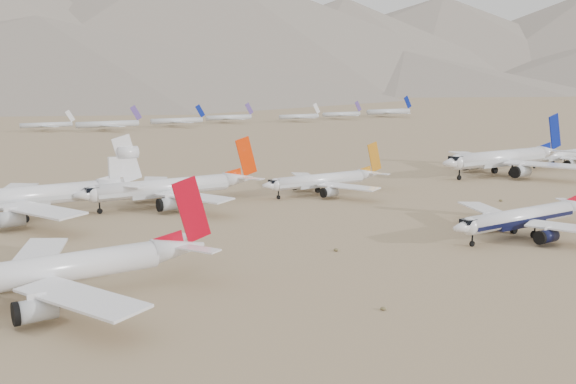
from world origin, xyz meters
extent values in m
plane|color=#7B6448|center=(0.00, 0.00, 0.00)|extent=(7000.00, 7000.00, 0.00)
cylinder|color=white|center=(9.21, 2.59, 4.25)|extent=(31.29, 3.70, 3.70)
cube|color=black|center=(9.21, 2.59, 3.79)|extent=(30.67, 3.75, 0.83)
sphere|color=white|center=(-6.44, 2.59, 4.25)|extent=(3.70, 3.70, 3.70)
cube|color=black|center=(-6.99, 2.59, 5.27)|extent=(2.59, 2.40, 0.92)
cone|color=white|center=(28.55, 2.59, 4.53)|extent=(7.82, 3.70, 3.70)
cube|color=white|center=(11.63, -8.38, 3.61)|extent=(12.09, 19.05, 0.58)
cylinder|color=black|center=(7.47, -5.10, 1.94)|extent=(4.35, 2.66, 2.66)
cube|color=white|center=(11.63, 13.57, 3.61)|extent=(12.09, 19.05, 0.58)
cube|color=white|center=(30.07, 6.19, 4.99)|extent=(4.97, 6.50, 0.22)
cylinder|color=black|center=(7.47, 10.29, 1.94)|extent=(4.35, 2.66, 2.66)
cylinder|color=black|center=(-5.51, 2.59, 0.55)|extent=(1.11, 0.46, 1.11)
cylinder|color=black|center=(10.51, 0.00, 0.78)|extent=(1.55, 0.92, 1.55)
cylinder|color=black|center=(10.51, 5.18, 0.78)|extent=(1.55, 0.92, 1.55)
cylinder|color=white|center=(-85.07, 14.60, 4.96)|extent=(35.99, 4.32, 4.32)
cone|color=white|center=(-62.82, 14.60, 5.29)|extent=(9.00, 4.32, 4.32)
cube|color=white|center=(-82.29, 1.95, 4.21)|extent=(13.90, 21.90, 0.67)
cube|color=white|center=(-61.07, 10.46, 5.83)|extent=(5.71, 7.47, 0.26)
cylinder|color=silver|center=(-87.07, 5.73, 2.26)|extent=(5.00, 3.11, 3.11)
cube|color=white|center=(-82.29, 27.26, 4.21)|extent=(13.90, 21.90, 0.67)
cube|color=white|center=(-61.07, 18.75, 5.83)|extent=(5.71, 7.47, 0.26)
cylinder|color=silver|center=(-87.07, 23.48, 2.26)|extent=(5.00, 3.11, 3.11)
cube|color=#B50216|center=(-60.32, 14.60, 11.51)|extent=(6.82, 0.35, 11.24)
cylinder|color=black|center=(-83.57, 11.58, 0.91)|extent=(1.81, 1.08, 1.81)
cylinder|color=black|center=(-83.57, 17.63, 0.91)|extent=(1.81, 1.08, 1.81)
cylinder|color=white|center=(77.50, 63.23, 5.98)|extent=(42.92, 5.20, 5.20)
cube|color=silver|center=(77.50, 63.23, 5.33)|extent=(42.06, 5.28, 1.17)
sphere|color=white|center=(56.04, 63.23, 5.98)|extent=(5.20, 5.20, 5.20)
cube|color=black|center=(55.26, 63.23, 7.41)|extent=(3.64, 3.38, 1.30)
cone|color=white|center=(104.02, 63.23, 6.37)|extent=(10.73, 5.20, 5.20)
cube|color=white|center=(80.81, 48.11, 5.07)|extent=(16.57, 26.12, 0.81)
cube|color=white|center=(106.11, 58.28, 7.02)|extent=(6.81, 8.91, 0.31)
cylinder|color=silver|center=(75.12, 52.62, 2.73)|extent=(5.96, 3.75, 3.75)
cube|color=white|center=(80.81, 78.35, 5.07)|extent=(16.57, 26.12, 0.81)
cube|color=white|center=(106.11, 68.18, 7.02)|extent=(6.81, 8.91, 0.31)
cylinder|color=silver|center=(75.12, 73.84, 2.73)|extent=(5.96, 3.75, 3.75)
cube|color=navy|center=(107.00, 63.23, 13.80)|extent=(8.13, 0.42, 13.40)
cylinder|color=black|center=(57.34, 63.23, 0.78)|extent=(1.56, 0.65, 1.56)
cylinder|color=black|center=(79.29, 59.59, 1.09)|extent=(2.18, 1.30, 2.18)
cylinder|color=black|center=(79.29, 66.87, 1.09)|extent=(2.18, 1.30, 2.18)
cylinder|color=white|center=(3.11, 66.55, 4.15)|extent=(29.68, 3.61, 3.61)
cube|color=silver|center=(3.11, 66.55, 3.70)|extent=(29.09, 3.66, 0.81)
sphere|color=white|center=(-11.74, 66.55, 4.15)|extent=(3.61, 3.61, 3.61)
cube|color=black|center=(-12.28, 66.55, 5.14)|extent=(2.53, 2.34, 0.90)
cone|color=white|center=(21.45, 66.55, 4.42)|extent=(7.42, 3.61, 3.61)
cube|color=white|center=(5.40, 56.09, 3.52)|extent=(11.46, 18.07, 0.56)
cube|color=white|center=(22.89, 63.12, 4.87)|extent=(4.71, 6.16, 0.22)
cylinder|color=silver|center=(1.46, 59.21, 1.89)|extent=(4.12, 2.60, 2.60)
cube|color=white|center=(5.40, 77.01, 3.52)|extent=(11.46, 18.07, 0.56)
cube|color=white|center=(22.89, 69.98, 4.87)|extent=(4.71, 6.16, 0.22)
cylinder|color=silver|center=(1.46, 73.90, 1.89)|extent=(4.12, 2.60, 2.60)
cube|color=#C77A17|center=(23.51, 66.55, 9.56)|extent=(5.63, 0.29, 9.27)
cylinder|color=black|center=(-10.83, 66.55, 0.54)|extent=(1.08, 0.45, 1.08)
cylinder|color=black|center=(4.34, 64.03, 0.76)|extent=(1.52, 0.90, 1.52)
cylinder|color=black|center=(4.34, 69.08, 0.76)|extent=(1.52, 0.90, 1.52)
cylinder|color=white|center=(-41.30, 74.18, 5.04)|extent=(35.88, 4.39, 4.39)
cube|color=silver|center=(-41.30, 74.18, 4.49)|extent=(35.16, 4.45, 0.99)
sphere|color=white|center=(-59.24, 74.18, 5.04)|extent=(4.39, 4.39, 4.39)
cube|color=black|center=(-59.90, 74.18, 6.25)|extent=(3.07, 2.85, 1.10)
cone|color=white|center=(-19.12, 74.18, 5.37)|extent=(8.97, 4.39, 4.39)
cube|color=white|center=(-38.53, 61.52, 4.28)|extent=(13.86, 21.84, 0.68)
cube|color=white|center=(-17.38, 70.04, 5.92)|extent=(5.69, 7.45, 0.26)
cylinder|color=silver|center=(-43.29, 65.29, 2.30)|extent=(4.98, 3.16, 3.16)
cube|color=white|center=(-38.53, 86.84, 4.28)|extent=(13.86, 21.84, 0.68)
cube|color=white|center=(-17.38, 78.33, 5.92)|extent=(5.69, 7.45, 0.26)
cylinder|color=silver|center=(-43.29, 83.07, 2.30)|extent=(4.98, 3.16, 3.16)
cube|color=#EC2E01|center=(-16.63, 74.18, 11.59)|extent=(6.80, 0.35, 11.20)
cylinder|color=black|center=(-58.14, 74.18, 0.66)|extent=(1.32, 0.55, 1.32)
cylinder|color=black|center=(-39.80, 71.11, 0.92)|extent=(1.84, 1.10, 1.84)
cylinder|color=black|center=(-39.80, 77.25, 0.92)|extent=(1.84, 1.10, 1.84)
cylinder|color=white|center=(-77.51, 76.86, 5.54)|extent=(40.25, 4.82, 4.82)
cube|color=silver|center=(-77.51, 76.86, 4.94)|extent=(39.44, 4.89, 1.08)
cone|color=white|center=(-52.63, 76.86, 5.90)|extent=(10.06, 4.82, 4.82)
cube|color=white|center=(-74.40, 62.71, 4.70)|extent=(15.54, 24.50, 0.75)
cube|color=white|center=(-50.67, 72.22, 6.51)|extent=(6.39, 8.35, 0.29)
cylinder|color=silver|center=(-79.74, 66.93, 2.53)|extent=(5.59, 3.47, 3.47)
cube|color=white|center=(-74.40, 91.00, 4.70)|extent=(15.54, 24.50, 0.75)
cube|color=white|center=(-50.67, 81.49, 6.51)|extent=(6.39, 8.35, 0.29)
cube|color=white|center=(-49.83, 76.86, 12.86)|extent=(7.63, 0.39, 12.57)
cylinder|color=white|center=(-49.56, 76.86, 14.41)|extent=(5.03, 3.12, 3.12)
cylinder|color=black|center=(-75.83, 73.48, 1.01)|extent=(2.02, 1.20, 2.02)
cylinder|color=black|center=(-75.83, 80.23, 1.01)|extent=(2.02, 1.20, 2.02)
cylinder|color=white|center=(115.70, 67.52, 3.99)|extent=(28.70, 3.47, 3.47)
cube|color=silver|center=(115.70, 67.52, 3.55)|extent=(28.13, 3.52, 0.78)
sphere|color=white|center=(101.35, 67.52, 3.99)|extent=(3.47, 3.47, 3.47)
cube|color=black|center=(100.83, 67.52, 4.94)|extent=(2.43, 2.25, 0.87)
cylinder|color=silver|center=(114.10, 60.43, 1.82)|extent=(3.99, 2.50, 2.50)
cube|color=white|center=(117.91, 77.63, 3.38)|extent=(11.08, 17.47, 0.54)
cylinder|color=silver|center=(114.10, 74.61, 1.82)|extent=(3.99, 2.50, 2.50)
cylinder|color=black|center=(102.21, 67.52, 0.52)|extent=(1.04, 0.43, 1.04)
cylinder|color=black|center=(116.89, 65.10, 0.73)|extent=(1.46, 0.87, 1.46)
cylinder|color=black|center=(116.89, 69.95, 0.73)|extent=(1.46, 0.87, 1.46)
cylinder|color=silver|center=(-10.20, 345.96, 3.98)|extent=(31.88, 3.15, 3.15)
cube|color=white|center=(4.81, 345.96, 9.30)|extent=(6.35, 0.32, 8.00)
cube|color=silver|center=(-10.20, 337.71, 3.50)|extent=(8.40, 14.68, 0.32)
cube|color=silver|center=(-10.20, 354.21, 3.50)|extent=(8.40, 14.68, 0.32)
cylinder|color=silver|center=(23.23, 326.43, 4.38)|extent=(40.13, 3.97, 3.97)
cube|color=#533A8D|center=(42.11, 326.43, 11.09)|extent=(7.99, 0.40, 10.07)
cube|color=silver|center=(23.23, 316.04, 3.79)|extent=(10.57, 18.47, 0.40)
cube|color=silver|center=(23.23, 336.81, 3.79)|extent=(10.57, 18.47, 0.40)
cylinder|color=silver|center=(74.71, 335.78, 4.27)|extent=(37.78, 3.73, 3.73)
cube|color=navy|center=(92.49, 335.78, 10.58)|extent=(7.52, 0.37, 9.48)
cube|color=silver|center=(74.71, 326.00, 3.71)|extent=(9.95, 17.39, 0.37)
cube|color=silver|center=(74.71, 345.56, 3.71)|extent=(9.95, 17.39, 0.37)
cylinder|color=silver|center=(123.25, 350.70, 4.24)|extent=(37.29, 3.69, 3.69)
cube|color=#533A8D|center=(140.80, 350.70, 10.47)|extent=(7.43, 0.37, 9.35)
cube|color=silver|center=(123.25, 341.05, 3.69)|extent=(9.83, 17.17, 0.37)
cube|color=silver|center=(123.25, 360.35, 3.69)|extent=(9.83, 17.17, 0.37)
cylinder|color=silver|center=(175.74, 333.88, 4.13)|extent=(35.04, 3.46, 3.46)
cube|color=white|center=(192.23, 333.88, 9.99)|extent=(6.98, 0.35, 8.79)
cube|color=silver|center=(175.74, 324.81, 3.61)|extent=(9.23, 16.13, 0.35)
cube|color=silver|center=(175.74, 342.95, 3.61)|extent=(9.23, 16.13, 0.35)
cylinder|color=silver|center=(222.53, 340.68, 4.22)|extent=(36.75, 3.63, 3.63)
cube|color=#533A8D|center=(239.82, 340.68, 10.35)|extent=(7.32, 0.36, 9.22)
cube|color=silver|center=(222.53, 331.17, 3.67)|extent=(9.68, 16.92, 0.36)
cube|color=silver|center=(222.53, 350.19, 3.67)|extent=(9.68, 16.92, 0.36)
cylinder|color=silver|center=(277.34, 344.40, 4.71)|extent=(46.77, 4.62, 4.62)
cube|color=navy|center=(299.35, 344.40, 12.52)|extent=(9.31, 0.46, 11.73)
cube|color=silver|center=(277.34, 332.29, 4.02)|extent=(12.32, 21.53, 0.46)
cube|color=silver|center=(277.34, 356.50, 4.02)|extent=(12.32, 21.53, 0.46)
cone|color=slate|center=(200.00, 1480.00, 120.00)|extent=(1824.00, 1824.00, 240.00)
cone|color=slate|center=(700.00, 1660.00, 190.00)|extent=(2356.00, 2356.00, 380.00)
cone|color=slate|center=(1200.00, 1600.00, 145.00)|extent=(1682.00, 1682.00, 290.00)
cone|color=slate|center=(1800.00, 1750.00, 175.00)|extent=(2380.00, 2380.00, 350.00)
cone|color=slate|center=(150.00, 1100.00, 70.00)|extent=(1260.00, 1260.00, 140.00)
cone|color=slate|center=(1000.00, 1100.00, 50.00)|extent=(900.00, 900.00, 100.00)
ellipsoid|color=brown|center=(-85.20, 27.20, 0.34)|extent=(1.12, 1.12, 0.62)
ellipsoid|color=brown|center=(-44.10, -14.90, 0.25)|extent=(0.84, 0.84, 0.46)
ellipsoid|color=brown|center=(-30.40, 14.40, 0.29)|extent=(0.98, 0.98, 0.54)
ellipsoid|color=brown|center=(24.40, 1.60, 0.25)|extent=(0.84, 0.84, 0.46)
ellipsoid|color=brown|center=(38.10, 30.90, 0.29)|extent=(0.98, 0.98, 0.54)
camera|label=1|loc=(-103.32, -81.16, 32.78)|focal=40.00mm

